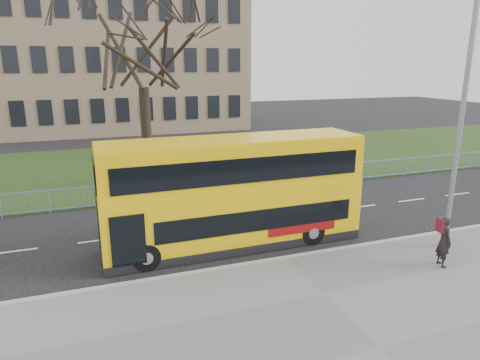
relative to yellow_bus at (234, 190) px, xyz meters
The scene contains 10 objects.
ground 2.49m from the yellow_bus, 17.93° to the right, with size 120.00×120.00×0.00m, color black.
pavement 7.53m from the yellow_bus, 80.50° to the right, with size 80.00×10.50×0.12m, color slate.
kerb 3.09m from the yellow_bus, 58.33° to the right, with size 80.00×0.20×0.14m, color #9A9A9D.
grass_verge 14.12m from the yellow_bus, 85.09° to the left, with size 80.00×15.40×0.08m, color #223814.
guard_railing 6.53m from the yellow_bus, 79.12° to the left, with size 40.00×0.12×1.10m, color #75A2D1, non-canonical shape.
bare_tree 10.68m from the yellow_bus, 100.64° to the left, with size 8.91×8.91×12.73m, color black, non-canonical shape.
civic_building 35.16m from the yellow_bus, 96.27° to the left, with size 30.00×15.00×14.00m, color #886E56.
yellow_bus is the anchor object (origin of this frame).
pedestrian 7.34m from the yellow_bus, 35.89° to the right, with size 0.62×0.41×1.71m, color black.
street_lamp 8.24m from the yellow_bus, 23.35° to the right, with size 1.90×0.46×9.00m.
Camera 1 is at (-6.08, -13.86, 6.63)m, focal length 32.00 mm.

